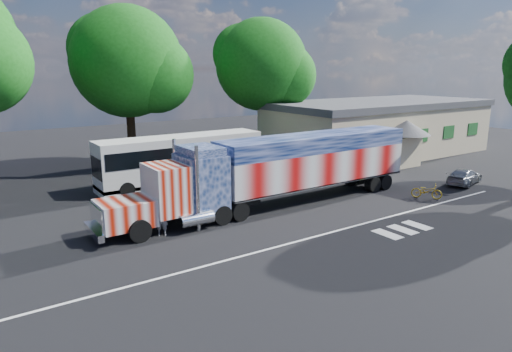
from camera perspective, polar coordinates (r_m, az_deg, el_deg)
ground at (r=25.72m, az=3.78°, el=-5.39°), size 100.00×100.00×0.00m
lane_markings at (r=24.20m, az=12.55°, el=-6.90°), size 30.00×2.67×0.01m
semi_truck at (r=27.85m, az=3.33°, el=0.99°), size 21.04×3.32×4.49m
coach_bus at (r=33.42m, az=-9.27°, el=2.08°), size 12.15×2.83×3.54m
hall_building at (r=46.44m, az=15.13°, el=5.88°), size 22.40×12.80×5.20m
parked_car at (r=36.51m, az=24.57°, el=-0.05°), size 4.20×2.51×1.14m
woman at (r=23.45m, az=-11.70°, el=-5.28°), size 0.75×0.64×1.74m
bicycle at (r=31.54m, az=20.56°, el=-1.77°), size 1.63×1.93×1.00m
tree_ne_a at (r=43.62m, az=0.88°, el=13.66°), size 8.93×8.50×12.84m
tree_n_mid at (r=39.69m, az=-15.58°, el=13.50°), size 9.48×9.03×13.28m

